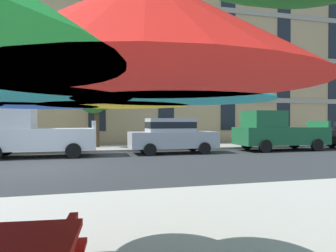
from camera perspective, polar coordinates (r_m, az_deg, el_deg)
ground_plane at (r=11.41m, az=-23.67°, el=-7.41°), size 120.00×120.00×0.00m
sidewalk_far at (r=18.11m, az=-20.28°, el=-4.14°), size 56.00×3.60×0.12m
apartment_building at (r=26.96m, az=-18.61°, el=14.51°), size 46.06×12.08×16.00m
pickup_white at (r=15.07m, az=-24.08°, el=-1.48°), size 5.10×2.12×2.20m
sedan_silver at (r=15.42m, az=0.72°, el=-1.64°), size 4.40×1.98×1.78m
pickup_green at (r=18.02m, az=19.79°, el=-1.08°), size 5.10×2.12×2.20m
street_tree_middle at (r=18.13m, az=-13.35°, el=5.31°), size 2.07×1.95×4.03m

